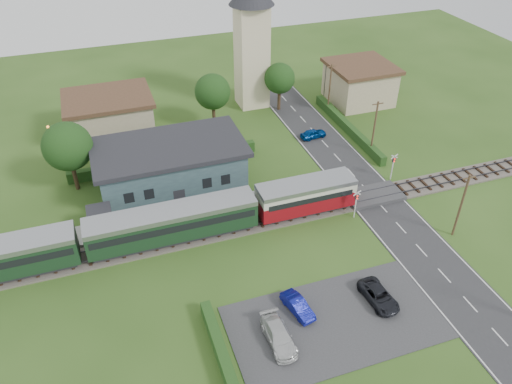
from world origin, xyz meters
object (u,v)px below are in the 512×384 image
object	(u,v)px
car_on_road	(313,134)
train	(139,230)
pedestrian_near	(234,200)
station_building	(171,166)
house_east	(360,82)
crossing_signal_near	(356,200)
pedestrian_far	(129,220)
equipment_hut	(101,220)
car_park_silver	(279,336)
car_park_dark	(379,296)
house_west	(110,116)
car_park_blue	(298,306)
crossing_signal_far	(393,163)
church_tower	(252,33)

from	to	relation	value
car_on_road	train	bearing A→B (deg)	112.74
pedestrian_near	station_building	bearing A→B (deg)	-73.63
house_east	pedestrian_near	world-z (taller)	house_east
train	crossing_signal_near	bearing A→B (deg)	-6.47
house_east	pedestrian_near	distance (m)	31.39
station_building	pedestrian_far	world-z (taller)	station_building
equipment_hut	car_on_road	world-z (taller)	equipment_hut
pedestrian_far	car_park_silver	bearing A→B (deg)	-139.22
car_on_road	car_park_silver	size ratio (longest dim) A/B	0.76
equipment_hut	car_park_dark	distance (m)	26.56
house_west	car_park_blue	distance (m)	36.76
train	pedestrian_near	bearing A→B (deg)	15.33
pedestrian_far	pedestrian_near	bearing A→B (deg)	-77.33
crossing_signal_far	equipment_hut	bearing A→B (deg)	178.54
train	crossing_signal_near	distance (m)	21.35
station_building	house_east	distance (m)	32.70
crossing_signal_near	car_park_blue	size ratio (longest dim) A/B	0.93
equipment_hut	crossing_signal_far	bearing A→B (deg)	-1.46
car_on_road	car_park_dark	world-z (taller)	car_park_dark
station_building	car_park_blue	xyz separation A→B (m)	(6.10, -20.97, -2.03)
equipment_hut	car_park_blue	distance (m)	20.74
equipment_hut	house_west	world-z (taller)	house_west
crossing_signal_far	car_park_blue	xyz separation A→B (m)	(-17.50, -14.37, -1.48)
house_west	pedestrian_near	xyz separation A→B (m)	(10.25, -20.24, -1.54)
house_east	pedestrian_far	distance (m)	40.32
equipment_hut	station_building	world-z (taller)	station_building
equipment_hut	crossing_signal_near	distance (m)	25.04
equipment_hut	station_building	distance (m)	9.92
pedestrian_near	crossing_signal_near	bearing A→B (deg)	131.39
crossing_signal_near	car_park_blue	distance (m)	14.13
car_park_dark	equipment_hut	bearing A→B (deg)	138.05
pedestrian_far	church_tower	bearing A→B (deg)	-28.31
equipment_hut	house_west	xyz separation A→B (m)	(3.00, 19.80, 1.04)
train	church_tower	size ratio (longest dim) A/B	2.45
church_tower	house_west	distance (m)	21.55
church_tower	crossing_signal_far	size ratio (longest dim) A/B	5.37
house_east	car_park_silver	world-z (taller)	house_east
church_tower	house_west	xyz separation A→B (m)	(-20.00, -3.00, -7.43)
car_park_blue	crossing_signal_far	bearing A→B (deg)	26.52
equipment_hut	church_tower	size ratio (longest dim) A/B	0.14
car_on_road	car_park_blue	distance (m)	29.02
house_east	crossing_signal_far	world-z (taller)	house_east
station_building	house_west	size ratio (longest dim) A/B	1.48
crossing_signal_far	car_park_silver	bearing A→B (deg)	-140.21
equipment_hut	house_west	bearing A→B (deg)	81.38
house_east	house_west	bearing A→B (deg)	178.36
church_tower	car_park_blue	xyz separation A→B (m)	(-8.90, -37.97, -9.56)
station_building	house_east	world-z (taller)	house_east
crossing_signal_far	car_park_dark	bearing A→B (deg)	-124.53
equipment_hut	pedestrian_far	distance (m)	2.60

